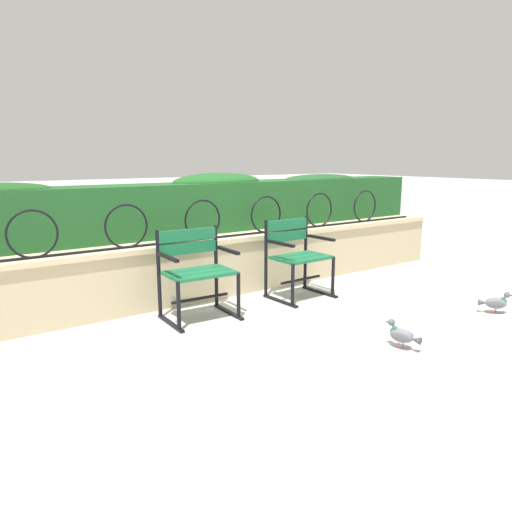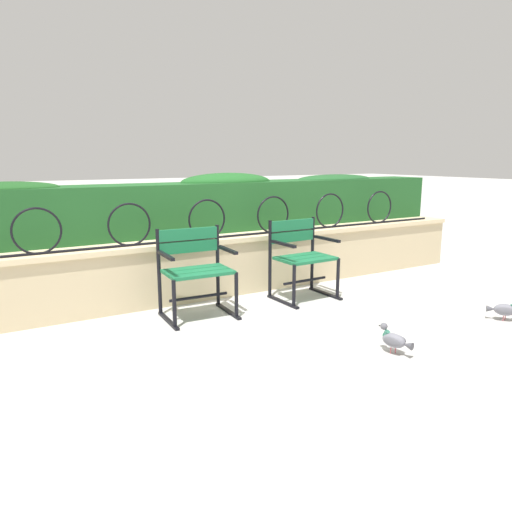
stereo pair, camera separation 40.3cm
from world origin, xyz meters
The scene contains 8 objects.
ground_plane centered at (0.00, 0.00, 0.00)m, with size 60.00×60.00×0.00m, color #B7B5AF.
stone_wall centered at (0.00, 0.82, 0.32)m, with size 6.72×0.41×0.64m.
iron_arch_fence centered at (-0.18, 0.74, 0.82)m, with size 6.20×0.02×0.42m.
hedge_row centered at (0.02, 1.27, 0.95)m, with size 6.59×0.55×0.66m.
park_chair_left centered at (-0.55, 0.27, 0.46)m, with size 0.66×0.55×0.83m.
park_chair_right centered at (0.66, 0.26, 0.46)m, with size 0.63×0.54×0.83m.
pigeon_near_chairs centered at (1.83, -1.32, 0.11)m, with size 0.22×0.25×0.22m.
pigeon_far_side centered at (0.38, -1.35, 0.11)m, with size 0.14×0.29×0.22m.
Camera 1 is at (-2.62, -3.58, 1.47)m, focal length 33.73 mm.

